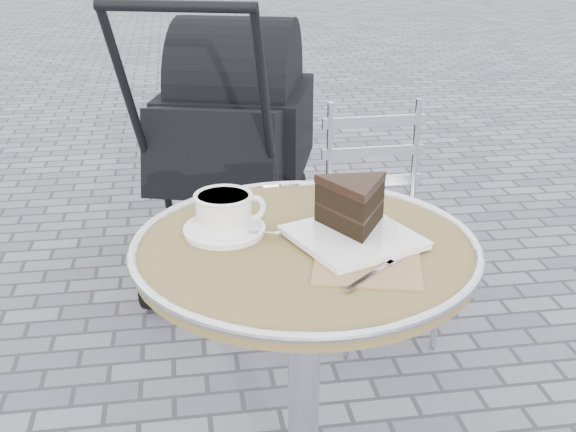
{
  "coord_description": "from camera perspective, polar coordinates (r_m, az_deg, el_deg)",
  "views": [
    {
      "loc": [
        -0.24,
        -1.32,
        1.37
      ],
      "look_at": [
        -0.03,
        0.04,
        0.78
      ],
      "focal_mm": 45.0,
      "sensor_mm": 36.0,
      "label": 1
    }
  ],
  "objects": [
    {
      "name": "cake_plate_set",
      "position": [
        1.5,
        5.28,
        0.33
      ],
      "size": [
        0.29,
        0.39,
        0.12
      ],
      "rotation": [
        0.0,
        0.0,
        0.37
      ],
      "color": "#977153",
      "rests_on": "cafe_table"
    },
    {
      "name": "cappuccino_set",
      "position": [
        1.52,
        -5.0,
        0.01
      ],
      "size": [
        0.19,
        0.17,
        0.09
      ],
      "rotation": [
        0.0,
        0.0,
        0.2
      ],
      "color": "white",
      "rests_on": "cafe_table"
    },
    {
      "name": "baby_stroller",
      "position": [
        2.84,
        -4.44,
        5.57
      ],
      "size": [
        0.78,
        1.18,
        1.13
      ],
      "rotation": [
        0.0,
        0.0,
        -0.29
      ],
      "color": "black",
      "rests_on": "ground"
    },
    {
      "name": "cafe_table",
      "position": [
        1.56,
        1.3,
        -7.68
      ],
      "size": [
        0.72,
        0.72,
        0.74
      ],
      "color": "silver",
      "rests_on": "ground"
    },
    {
      "name": "bistro_chair",
      "position": [
        2.44,
        7.02,
        1.84
      ],
      "size": [
        0.36,
        0.36,
        0.78
      ],
      "rotation": [
        0.0,
        0.0,
        0.01
      ],
      "color": "silver",
      "rests_on": "ground"
    }
  ]
}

